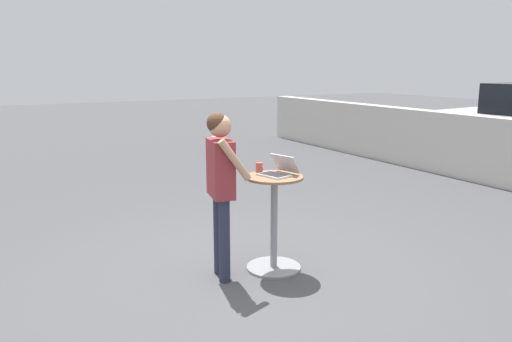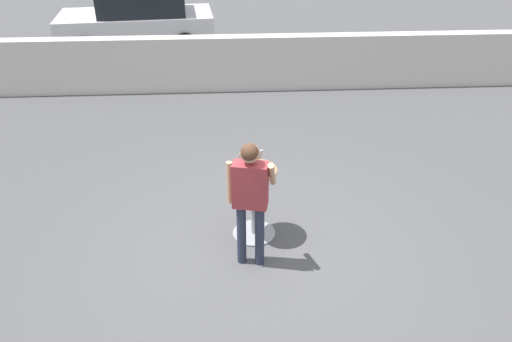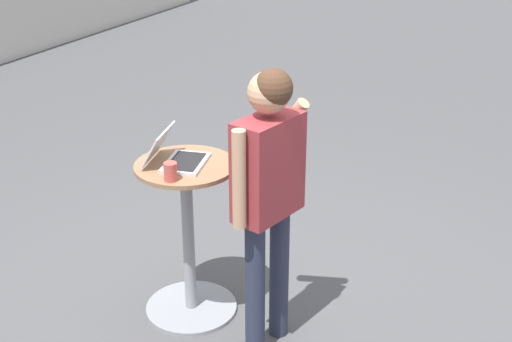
{
  "view_description": "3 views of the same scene",
  "coord_description": "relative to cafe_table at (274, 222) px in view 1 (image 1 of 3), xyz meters",
  "views": [
    {
      "loc": [
        4.11,
        -2.1,
        2.05
      ],
      "look_at": [
        0.06,
        0.18,
        1.06
      ],
      "focal_mm": 35.0,
      "sensor_mm": 36.0,
      "label": 1
    },
    {
      "loc": [
        -0.29,
        -4.82,
        4.02
      ],
      "look_at": [
        0.02,
        0.35,
        1.0
      ],
      "focal_mm": 35.0,
      "sensor_mm": 36.0,
      "label": 2
    },
    {
      "loc": [
        -3.07,
        -1.59,
        2.59
      ],
      "look_at": [
        0.19,
        0.07,
        0.93
      ],
      "focal_mm": 50.0,
      "sensor_mm": 36.0,
      "label": 3
    }
  ],
  "objects": [
    {
      "name": "cafe_table",
      "position": [
        0.0,
        0.0,
        0.0
      ],
      "size": [
        0.58,
        0.58,
        0.98
      ],
      "color": "gray",
      "rests_on": "ground_plane"
    },
    {
      "name": "coffee_mug",
      "position": [
        -0.22,
        -0.05,
        0.53
      ],
      "size": [
        0.11,
        0.07,
        0.1
      ],
      "color": "#C14C42",
      "rests_on": "cafe_table"
    },
    {
      "name": "standing_person",
      "position": [
        -0.07,
        -0.55,
        0.53
      ],
      "size": [
        0.57,
        0.32,
        1.63
      ],
      "color": "#282D42",
      "rests_on": "ground_plane"
    },
    {
      "name": "ground_plane",
      "position": [
        -0.0,
        -0.42,
        -0.5
      ],
      "size": [
        50.0,
        50.0,
        0.0
      ],
      "primitive_type": "plane",
      "color": "#4C4C4F"
    },
    {
      "name": "laptop",
      "position": [
        -0.01,
        0.05,
        0.52
      ],
      "size": [
        0.38,
        0.39,
        0.2
      ],
      "color": "silver",
      "rests_on": "cafe_table"
    }
  ]
}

